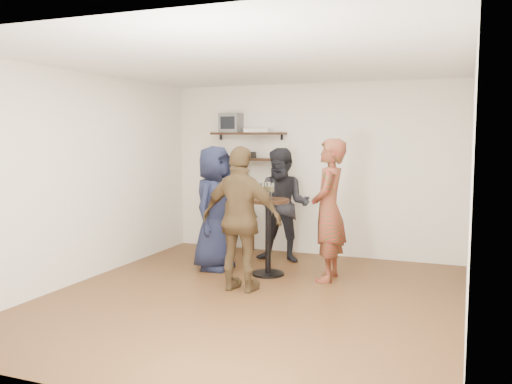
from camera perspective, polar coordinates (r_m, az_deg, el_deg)
room at (r=5.94m, az=-0.61°, el=0.93°), size 4.58×5.08×2.68m
shelf_upper at (r=8.49m, az=-0.84°, el=6.17°), size 1.20×0.25×0.04m
shelf_lower at (r=8.50m, az=-0.83°, el=3.48°), size 1.20×0.25×0.04m
crt_monitor at (r=8.60m, az=-2.60°, el=7.28°), size 0.32×0.30×0.30m
dvd_deck at (r=8.43m, az=0.25°, el=6.50°), size 0.40×0.24×0.06m
radio at (r=8.49m, az=-0.79°, el=3.93°), size 0.22×0.10×0.10m
power_strip at (r=8.70m, az=-3.06°, el=3.74°), size 0.30×0.05×0.03m
side_table at (r=8.48m, az=-2.08°, el=-2.97°), size 0.57×0.57×0.60m
vase_lilies at (r=8.43m, az=-2.10°, el=-0.16°), size 0.20×0.20×1.01m
drinks_table at (r=7.05m, az=1.28°, el=-3.64°), size 0.55×0.55×1.00m
wine_glass_fl at (r=7.00m, az=0.63°, el=0.42°), size 0.07×0.07×0.21m
wine_glass_fr at (r=6.95m, az=1.62°, el=0.42°), size 0.07×0.07×0.22m
wine_glass_bl at (r=7.05m, az=1.26°, el=0.50°), size 0.07×0.07×0.21m
wine_glass_br at (r=6.98m, az=1.61°, el=0.29°), size 0.06×0.06×0.19m
person_plaid at (r=6.83m, az=7.66°, el=-1.89°), size 0.47×0.68×1.78m
person_dark at (r=7.78m, az=2.87°, el=-1.41°), size 0.84×0.68×1.64m
person_navy at (r=7.36m, az=-4.39°, el=-1.70°), size 0.57×0.84×1.68m
person_brown at (r=6.31m, az=-1.55°, el=-2.87°), size 1.02×0.47×1.70m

